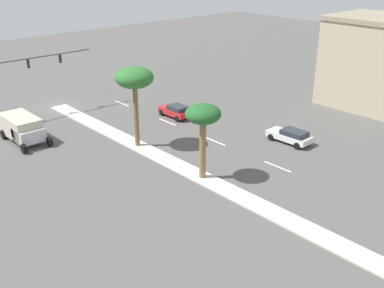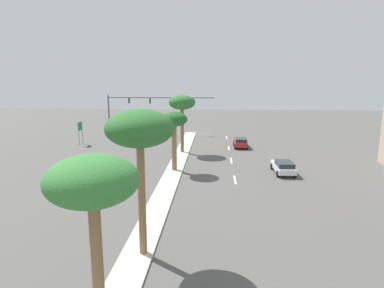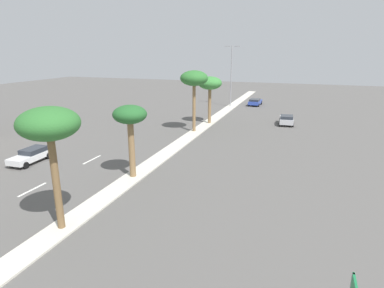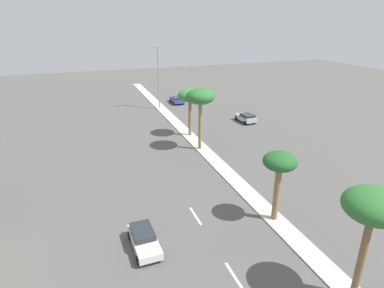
% 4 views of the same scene
% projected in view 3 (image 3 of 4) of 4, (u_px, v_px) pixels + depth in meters
% --- Properties ---
extents(ground_plane, '(160.00, 160.00, 0.00)m').
position_uv_depth(ground_plane, '(176.00, 147.00, 36.28)').
color(ground_plane, '#565451').
extents(median_curb, '(1.80, 87.67, 0.12)m').
position_uv_depth(median_curb, '(202.00, 128.00, 45.09)').
color(median_curb, beige).
rests_on(median_curb, ground).
extents(lane_stripe_outboard, '(0.20, 2.80, 0.01)m').
position_uv_depth(lane_stripe_outboard, '(33.00, 189.00, 25.12)').
color(lane_stripe_outboard, silver).
rests_on(lane_stripe_outboard, ground).
extents(lane_stripe_near, '(0.20, 2.80, 0.01)m').
position_uv_depth(lane_stripe_near, '(92.00, 160.00, 31.99)').
color(lane_stripe_near, silver).
rests_on(lane_stripe_near, ground).
extents(palm_tree_right, '(3.43, 3.43, 7.38)m').
position_uv_depth(palm_tree_right, '(49.00, 126.00, 17.81)').
color(palm_tree_right, brown).
rests_on(palm_tree_right, median_curb).
extents(palm_tree_outboard, '(2.78, 2.78, 6.11)m').
position_uv_depth(palm_tree_outboard, '(130.00, 118.00, 26.11)').
color(palm_tree_outboard, olive).
rests_on(palm_tree_outboard, median_curb).
extents(palm_tree_inboard, '(3.57, 3.57, 7.90)m').
position_uv_depth(palm_tree_inboard, '(194.00, 79.00, 41.11)').
color(palm_tree_inboard, olive).
rests_on(palm_tree_inboard, median_curb).
extents(palm_tree_near, '(3.41, 3.41, 6.77)m').
position_uv_depth(palm_tree_near, '(210.00, 84.00, 46.15)').
color(palm_tree_near, olive).
rests_on(palm_tree_near, median_curb).
extents(street_lamp_rear, '(2.90, 0.24, 11.21)m').
position_uv_depth(street_lamp_rear, '(231.00, 72.00, 60.58)').
color(street_lamp_rear, gray).
rests_on(street_lamp_rear, median_curb).
extents(sedan_silver_rear, '(2.27, 4.06, 1.43)m').
position_uv_depth(sedan_silver_rear, '(286.00, 120.00, 46.90)').
color(sedan_silver_rear, '#B2B2B7').
rests_on(sedan_silver_rear, ground).
extents(sedan_white_left, '(1.99, 4.30, 1.33)m').
position_uv_depth(sedan_white_left, '(31.00, 155.00, 31.09)').
color(sedan_white_left, silver).
rests_on(sedan_white_left, ground).
extents(sedan_blue_leading, '(2.27, 4.51, 1.33)m').
position_uv_depth(sedan_blue_leading, '(255.00, 102.00, 63.50)').
color(sedan_blue_leading, '#2D47AD').
rests_on(sedan_blue_leading, ground).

